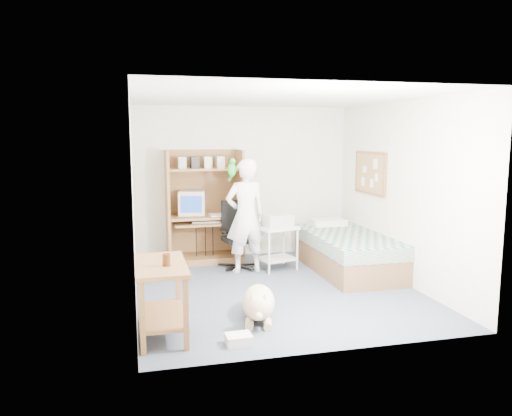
# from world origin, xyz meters

# --- Properties ---
(floor) EXTENTS (4.00, 4.00, 0.00)m
(floor) POSITION_xyz_m (0.00, 0.00, 0.00)
(floor) COLOR #474F61
(floor) RESTS_ON ground
(wall_back) EXTENTS (3.60, 0.02, 2.50)m
(wall_back) POSITION_xyz_m (0.00, 2.00, 1.25)
(wall_back) COLOR silver
(wall_back) RESTS_ON floor
(wall_right) EXTENTS (0.02, 4.00, 2.50)m
(wall_right) POSITION_xyz_m (1.80, 0.00, 1.25)
(wall_right) COLOR silver
(wall_right) RESTS_ON floor
(wall_left) EXTENTS (0.02, 4.00, 2.50)m
(wall_left) POSITION_xyz_m (-1.80, 0.00, 1.25)
(wall_left) COLOR silver
(wall_left) RESTS_ON floor
(ceiling) EXTENTS (3.60, 4.00, 0.02)m
(ceiling) POSITION_xyz_m (0.00, 0.00, 2.50)
(ceiling) COLOR white
(ceiling) RESTS_ON wall_back
(computer_hutch) EXTENTS (1.20, 0.63, 1.80)m
(computer_hutch) POSITION_xyz_m (-0.70, 1.74, 0.82)
(computer_hutch) COLOR brown
(computer_hutch) RESTS_ON floor
(bed) EXTENTS (1.02, 2.02, 0.66)m
(bed) POSITION_xyz_m (1.30, 0.62, 0.29)
(bed) COLOR brown
(bed) RESTS_ON floor
(side_desk) EXTENTS (0.50, 1.00, 0.75)m
(side_desk) POSITION_xyz_m (-1.55, -1.20, 0.49)
(side_desk) COLOR brown
(side_desk) RESTS_ON floor
(corkboard) EXTENTS (0.04, 0.94, 0.66)m
(corkboard) POSITION_xyz_m (1.77, 0.90, 1.45)
(corkboard) COLOR #A17D48
(corkboard) RESTS_ON wall_right
(office_chair) EXTENTS (0.57, 0.57, 1.02)m
(office_chair) POSITION_xyz_m (-0.26, 1.21, 0.36)
(office_chair) COLOR black
(office_chair) RESTS_ON floor
(person) EXTENTS (0.67, 0.49, 1.70)m
(person) POSITION_xyz_m (-0.20, 0.91, 0.85)
(person) COLOR white
(person) RESTS_ON floor
(parrot) EXTENTS (0.12, 0.22, 0.34)m
(parrot) POSITION_xyz_m (-0.40, 0.92, 1.55)
(parrot) COLOR #159018
(parrot) RESTS_ON person
(dog) EXTENTS (0.54, 1.12, 0.43)m
(dog) POSITION_xyz_m (-0.49, -1.02, 0.19)
(dog) COLOR #CEB08A
(dog) RESTS_ON floor
(printer_cart) EXTENTS (0.66, 0.58, 0.67)m
(printer_cart) POSITION_xyz_m (0.29, 0.95, 0.45)
(printer_cart) COLOR silver
(printer_cart) RESTS_ON floor
(printer) EXTENTS (0.49, 0.42, 0.18)m
(printer) POSITION_xyz_m (0.29, 0.95, 0.76)
(printer) COLOR #AEAEA9
(printer) RESTS_ON printer_cart
(crt_monitor) EXTENTS (0.47, 0.48, 0.39)m
(crt_monitor) POSITION_xyz_m (-0.90, 1.75, 0.96)
(crt_monitor) COLOR beige
(crt_monitor) RESTS_ON computer_hutch
(keyboard) EXTENTS (0.46, 0.19, 0.03)m
(keyboard) POSITION_xyz_m (-0.69, 1.58, 0.67)
(keyboard) COLOR beige
(keyboard) RESTS_ON computer_hutch
(pencil_cup) EXTENTS (0.08, 0.08, 0.12)m
(pencil_cup) POSITION_xyz_m (-0.36, 1.65, 0.82)
(pencil_cup) COLOR gold
(pencil_cup) RESTS_ON computer_hutch
(drink_glass) EXTENTS (0.08, 0.08, 0.12)m
(drink_glass) POSITION_xyz_m (-1.50, -1.32, 0.81)
(drink_glass) COLOR #3E1E0A
(drink_glass) RESTS_ON side_desk
(floor_box_a) EXTENTS (0.25, 0.21, 0.10)m
(floor_box_a) POSITION_xyz_m (-0.84, -1.63, 0.05)
(floor_box_a) COLOR white
(floor_box_a) RESTS_ON floor
(floor_box_b) EXTENTS (0.21, 0.24, 0.08)m
(floor_box_b) POSITION_xyz_m (-1.34, -0.92, 0.04)
(floor_box_b) COLOR beige
(floor_box_b) RESTS_ON floor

